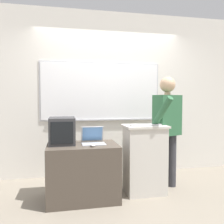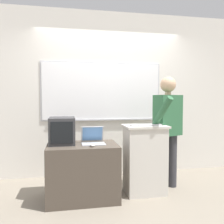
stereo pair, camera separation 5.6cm
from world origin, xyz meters
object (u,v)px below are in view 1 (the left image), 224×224
object	(u,v)px
lectern_podium	(145,159)
crt_monitor	(62,131)
side_desk	(83,172)
laptop	(93,138)
computer_mouse_by_laptop	(93,145)
person_presenter	(167,124)
wireless_keyboard	(146,125)

from	to	relation	value
lectern_podium	crt_monitor	size ratio (longest dim) A/B	2.36
side_desk	laptop	bearing A→B (deg)	23.03
side_desk	computer_mouse_by_laptop	xyz separation A→B (m)	(0.11, -0.17, 0.38)
person_presenter	crt_monitor	size ratio (longest dim) A/B	4.06
side_desk	person_presenter	size ratio (longest dim) A/B	0.56
laptop	wireless_keyboard	distance (m)	0.74
side_desk	computer_mouse_by_laptop	size ratio (longest dim) A/B	9.13
person_presenter	computer_mouse_by_laptop	world-z (taller)	person_presenter
lectern_podium	laptop	size ratio (longest dim) A/B	3.13
person_presenter	crt_monitor	xyz separation A→B (m)	(-1.52, -0.07, -0.05)
lectern_podium	laptop	distance (m)	0.79
wireless_keyboard	computer_mouse_by_laptop	bearing A→B (deg)	-167.86
side_desk	crt_monitor	distance (m)	0.60
wireless_keyboard	person_presenter	bearing A→B (deg)	22.50
lectern_podium	computer_mouse_by_laptop	bearing A→B (deg)	-164.06
computer_mouse_by_laptop	laptop	bearing A→B (deg)	82.64
side_desk	lectern_podium	bearing A→B (deg)	3.27
lectern_podium	laptop	xyz separation A→B (m)	(-0.73, 0.01, 0.32)
laptop	crt_monitor	bearing A→B (deg)	176.46
person_presenter	laptop	world-z (taller)	person_presenter
lectern_podium	crt_monitor	xyz separation A→B (m)	(-1.13, 0.04, 0.42)
side_desk	laptop	size ratio (longest dim) A/B	2.99
lectern_podium	laptop	bearing A→B (deg)	179.14
side_desk	crt_monitor	size ratio (longest dim) A/B	2.26
laptop	computer_mouse_by_laptop	xyz separation A→B (m)	(-0.03, -0.23, -0.05)
computer_mouse_by_laptop	crt_monitor	xyz separation A→B (m)	(-0.37, 0.25, 0.16)
side_desk	wireless_keyboard	bearing A→B (deg)	-0.33
laptop	wireless_keyboard	size ratio (longest dim) A/B	0.71
computer_mouse_by_laptop	crt_monitor	size ratio (longest dim) A/B	0.25
computer_mouse_by_laptop	side_desk	bearing A→B (deg)	124.16
wireless_keyboard	lectern_podium	bearing A→B (deg)	84.01
person_presenter	computer_mouse_by_laptop	xyz separation A→B (m)	(-1.14, -0.32, -0.21)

